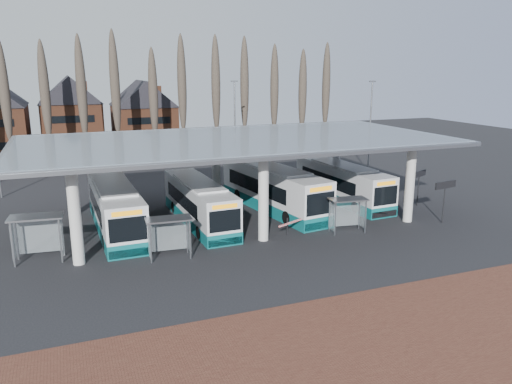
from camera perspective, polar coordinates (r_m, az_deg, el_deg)
name	(u,v)px	position (r m, az deg, el deg)	size (l,w,h in m)	color
ground	(278,252)	(32.33, 2.51, -6.86)	(140.00, 140.00, 0.00)	black
brick_strip	(391,345)	(22.92, 15.15, -16.57)	(70.00, 10.00, 0.03)	brown
station_canopy	(236,147)	(38.12, -2.24, 5.19)	(32.00, 16.00, 6.34)	silver
poplar_row	(168,92)	(61.92, -9.97, 11.23)	(45.10, 1.10, 14.50)	#473D33
townhouse_row	(32,112)	(71.95, -24.20, 8.32)	(36.80, 10.30, 12.25)	brown
lamp_post_b	(235,124)	(56.99, -2.43, 7.74)	(0.80, 0.16, 10.17)	slate
lamp_post_c	(370,125)	(57.84, 12.92, 7.49)	(0.80, 0.16, 10.17)	slate
bus_0	(115,208)	(37.57, -15.82, -1.80)	(2.95, 12.43, 3.44)	silver
bus_1	(199,203)	(38.15, -6.54, -1.26)	(2.90, 11.77, 3.25)	silver
bus_2	(273,189)	(41.52, 1.91, 0.34)	(4.67, 13.39, 3.65)	silver
bus_3	(341,183)	(44.84, 9.74, 0.97)	(3.26, 12.08, 3.32)	silver
shelter_0	(37,228)	(33.06, -23.72, -3.76)	(3.23, 1.84, 2.88)	gray
shelter_1	(169,228)	(31.30, -9.96, -4.13)	(2.87, 1.58, 2.58)	gray
shelter_2	(347,207)	(36.26, 10.36, -1.73)	(2.85, 1.69, 2.50)	gray
info_sign_0	(445,188)	(40.10, 20.82, 0.42)	(2.18, 0.49, 3.26)	black
info_sign_1	(419,177)	(44.59, 18.15, 1.69)	(1.92, 0.90, 3.03)	black
barrier	(290,224)	(34.94, 3.88, -3.63)	(2.25, 1.17, 1.22)	black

